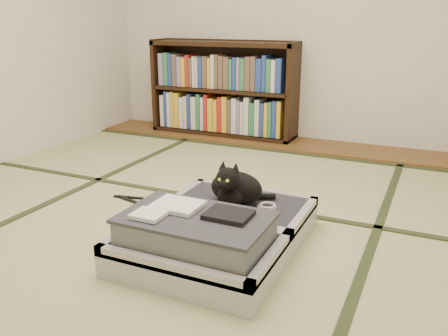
% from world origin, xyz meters
% --- Properties ---
extents(floor, '(4.50, 4.50, 0.00)m').
position_xyz_m(floor, '(0.00, 0.00, 0.00)').
color(floor, '#C4B983').
rests_on(floor, ground).
extents(wood_strip, '(4.00, 0.50, 0.02)m').
position_xyz_m(wood_strip, '(0.00, 2.00, 0.01)').
color(wood_strip, brown).
rests_on(wood_strip, ground).
extents(tatami_borders, '(4.00, 4.50, 0.01)m').
position_xyz_m(tatami_borders, '(0.00, 0.49, 0.00)').
color(tatami_borders, '#2D381E').
rests_on(tatami_borders, ground).
extents(bookcase, '(1.48, 0.34, 0.95)m').
position_xyz_m(bookcase, '(-0.75, 2.07, 0.45)').
color(bookcase, black).
rests_on(bookcase, wood_strip).
extents(suitcase, '(0.78, 1.03, 0.31)m').
position_xyz_m(suitcase, '(0.28, -0.25, 0.11)').
color(suitcase, silver).
rests_on(suitcase, floor).
extents(cat, '(0.34, 0.35, 0.28)m').
position_xyz_m(cat, '(0.26, 0.04, 0.25)').
color(cat, black).
rests_on(cat, suitcase).
extents(cable_coil, '(0.11, 0.11, 0.03)m').
position_xyz_m(cable_coil, '(0.44, 0.08, 0.16)').
color(cable_coil, white).
rests_on(cable_coil, suitcase).
extents(hanger, '(0.44, 0.25, 0.01)m').
position_xyz_m(hanger, '(-0.45, 0.16, 0.01)').
color(hanger, black).
rests_on(hanger, floor).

